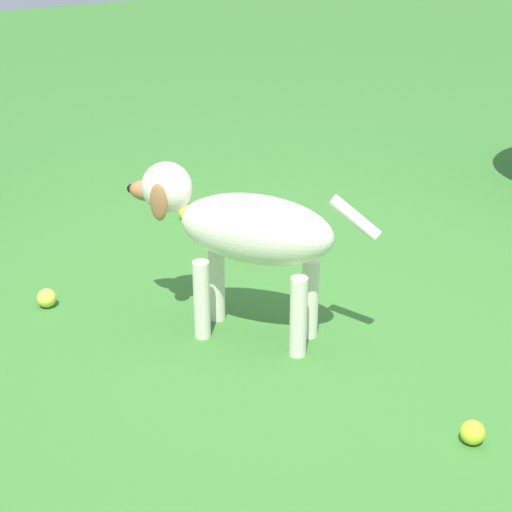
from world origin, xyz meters
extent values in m
plane|color=#38722D|center=(0.00, 0.00, 0.00)|extent=(14.00, 14.00, 0.00)
ellipsoid|color=silver|center=(-0.10, 0.09, 0.37)|extent=(0.46, 0.50, 0.22)
cylinder|color=silver|center=(-0.25, 0.18, 0.13)|extent=(0.05, 0.05, 0.27)
cylinder|color=silver|center=(-0.16, 0.26, 0.13)|extent=(0.05, 0.05, 0.27)
cylinder|color=silver|center=(-0.05, -0.07, 0.13)|extent=(0.05, 0.05, 0.27)
cylinder|color=silver|center=(0.04, 0.01, 0.13)|extent=(0.05, 0.05, 0.27)
ellipsoid|color=silver|center=(-0.29, 0.32, 0.47)|extent=(0.21, 0.22, 0.16)
ellipsoid|color=#9E663D|center=(-0.33, 0.38, 0.45)|extent=(0.13, 0.13, 0.06)
sphere|color=black|center=(-0.37, 0.42, 0.45)|extent=(0.03, 0.03, 0.03)
ellipsoid|color=#9E663D|center=(-0.34, 0.27, 0.45)|extent=(0.06, 0.06, 0.12)
ellipsoid|color=#9E663D|center=(-0.22, 0.37, 0.45)|extent=(0.06, 0.06, 0.12)
cylinder|color=silver|center=(0.09, -0.14, 0.46)|extent=(0.13, 0.15, 0.13)
sphere|color=yellow|center=(0.14, 1.08, 0.03)|extent=(0.07, 0.07, 0.07)
sphere|color=#D0D841|center=(-0.62, 0.63, 0.03)|extent=(0.07, 0.07, 0.07)
sphere|color=#C1D62B|center=(0.10, -0.67, 0.03)|extent=(0.07, 0.07, 0.07)
cylinder|color=red|center=(0.23, 0.64, 0.03)|extent=(0.22, 0.22, 0.06)
camera|label=1|loc=(-1.31, -1.93, 1.39)|focal=59.25mm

